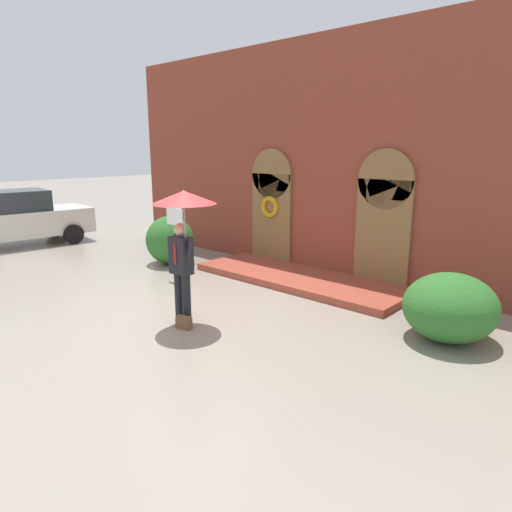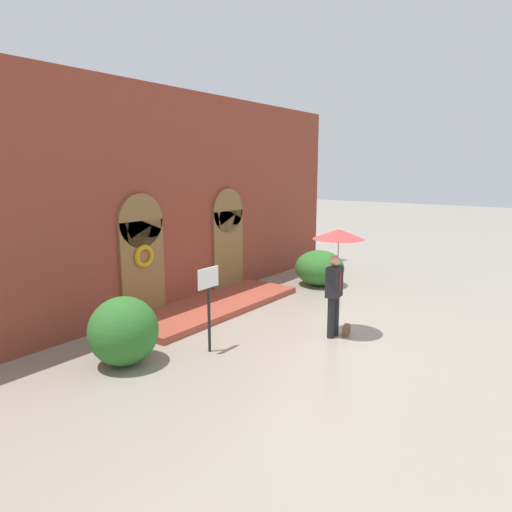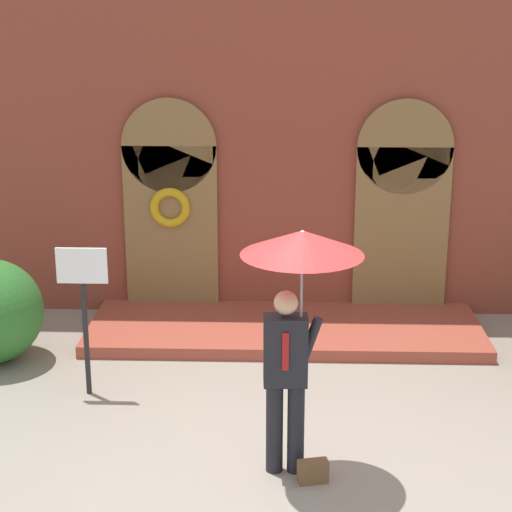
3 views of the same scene
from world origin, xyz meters
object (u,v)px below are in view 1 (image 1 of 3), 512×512
at_px(person_with_umbrella, 183,217).
at_px(handbag, 184,323).
at_px(shrub_left, 170,240).
at_px(sign_post, 175,232).
at_px(parked_car, 19,218).
at_px(shrub_right, 450,307).

height_order(person_with_umbrella, handbag, person_with_umbrella).
relative_size(handbag, shrub_left, 0.22).
xyz_separation_m(person_with_umbrella, sign_post, (-2.33, 1.60, -0.75)).
bearing_deg(parked_car, person_with_umbrella, -4.53).
xyz_separation_m(handbag, shrub_left, (-3.87, 2.68, 0.54)).
distance_m(handbag, shrub_left, 4.74).
bearing_deg(shrub_left, person_with_umbrella, -33.71).
relative_size(person_with_umbrella, handbag, 8.44).
height_order(person_with_umbrella, parked_car, person_with_umbrella).
relative_size(shrub_left, shrub_right, 0.84).
distance_m(person_with_umbrella, shrub_left, 4.64).
bearing_deg(person_with_umbrella, sign_post, 145.49).
bearing_deg(parked_car, sign_post, 7.14).
distance_m(handbag, shrub_right, 4.43).
relative_size(person_with_umbrella, sign_post, 1.37).
bearing_deg(sign_post, shrub_right, 7.80).
relative_size(sign_post, parked_car, 0.40).
bearing_deg(handbag, sign_post, 130.98).
distance_m(person_with_umbrella, shrub_right, 4.63).
bearing_deg(shrub_right, person_with_umbrella, -146.77).
xyz_separation_m(sign_post, parked_car, (-6.91, -0.87, -0.28)).
xyz_separation_m(shrub_left, parked_car, (-5.53, -1.74, 0.24)).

